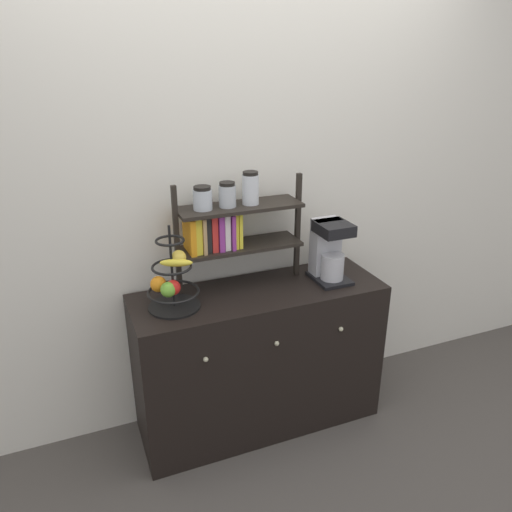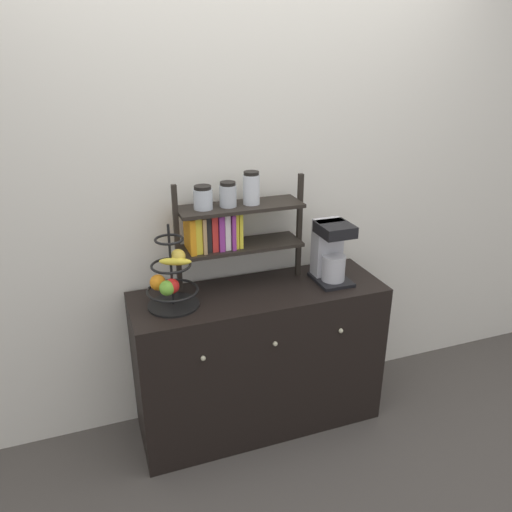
% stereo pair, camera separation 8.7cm
% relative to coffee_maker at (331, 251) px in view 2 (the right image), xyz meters
% --- Properties ---
extents(ground_plane, '(12.00, 12.00, 0.00)m').
position_rel_coffee_maker_xyz_m(ground_plane, '(-0.40, -0.22, -0.97)').
color(ground_plane, '#47423D').
extents(wall_back, '(7.00, 0.05, 2.60)m').
position_rel_coffee_maker_xyz_m(wall_back, '(-0.40, 0.26, 0.33)').
color(wall_back, silver).
rests_on(wall_back, ground_plane).
extents(sideboard, '(1.29, 0.45, 0.81)m').
position_rel_coffee_maker_xyz_m(sideboard, '(-0.40, -0.00, -0.57)').
color(sideboard, black).
rests_on(sideboard, ground_plane).
extents(coffee_maker, '(0.17, 0.22, 0.32)m').
position_rel_coffee_maker_xyz_m(coffee_maker, '(0.00, 0.00, 0.00)').
color(coffee_maker, black).
rests_on(coffee_maker, sideboard).
extents(fruit_stand, '(0.25, 0.25, 0.41)m').
position_rel_coffee_maker_xyz_m(fruit_stand, '(-0.84, -0.02, -0.03)').
color(fruit_stand, black).
rests_on(fruit_stand, sideboard).
extents(shelf_hutch, '(0.67, 0.20, 0.59)m').
position_rel_coffee_maker_xyz_m(shelf_hutch, '(-0.52, 0.11, 0.19)').
color(shelf_hutch, black).
rests_on(shelf_hutch, sideboard).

